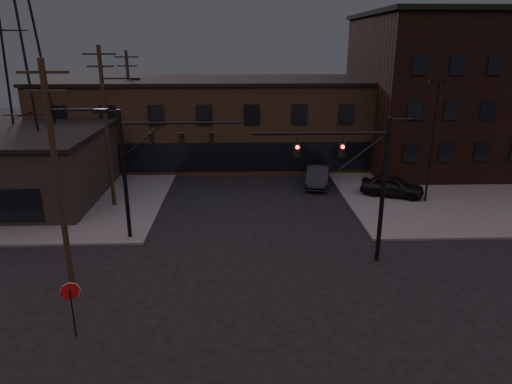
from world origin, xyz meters
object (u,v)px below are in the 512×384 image
at_px(traffic_signal_near, 363,176).
at_px(parked_car_lot_b, 415,160).
at_px(car_crossing, 318,176).
at_px(traffic_signal_far, 145,160).
at_px(stop_sign, 71,297).
at_px(parked_car_lot_a, 392,186).

xyz_separation_m(traffic_signal_near, parked_car_lot_b, (10.68, 19.96, -4.18)).
bearing_deg(car_crossing, traffic_signal_near, -78.38).
bearing_deg(traffic_signal_far, parked_car_lot_b, 35.89).
height_order(traffic_signal_near, stop_sign, traffic_signal_near).
xyz_separation_m(traffic_signal_far, parked_car_lot_a, (17.53, 7.32, -4.05)).
xyz_separation_m(stop_sign, parked_car_lot_a, (18.81, 17.30, -0.88)).
bearing_deg(stop_sign, traffic_signal_far, 82.68).
relative_size(traffic_signal_far, parked_car_lot_a, 1.67).
distance_m(traffic_signal_near, parked_car_lot_b, 23.02).
xyz_separation_m(parked_car_lot_a, parked_car_lot_b, (5.22, 9.15, -0.22)).
relative_size(traffic_signal_far, stop_sign, 3.23).
distance_m(traffic_signal_far, parked_car_lot_a, 19.42).
distance_m(parked_car_lot_a, car_crossing, 6.29).
bearing_deg(parked_car_lot_b, parked_car_lot_a, 168.55).
bearing_deg(parked_car_lot_a, parked_car_lot_b, -5.67).
xyz_separation_m(traffic_signal_near, car_crossing, (0.14, 14.18, -4.08)).
relative_size(parked_car_lot_a, parked_car_lot_b, 1.16).
bearing_deg(parked_car_lot_b, car_crossing, 137.01).
bearing_deg(car_crossing, parked_car_lot_b, 40.96).
relative_size(stop_sign, parked_car_lot_a, 0.52).
height_order(stop_sign, car_crossing, stop_sign).
bearing_deg(stop_sign, parked_car_lot_a, 42.60).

